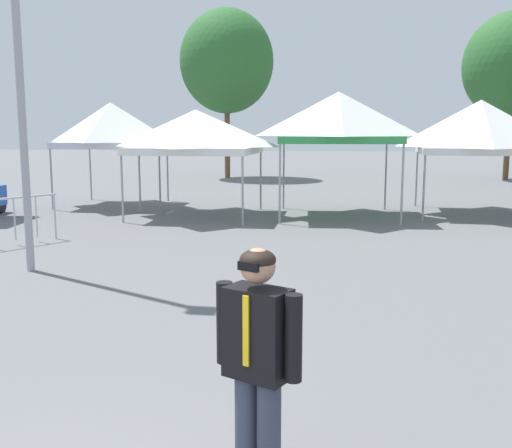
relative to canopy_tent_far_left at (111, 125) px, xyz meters
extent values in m
cylinder|color=#9E9EA3|center=(-1.47, -1.43, -1.60)|extent=(0.06, 0.06, 2.12)
cylinder|color=#9E9EA3|center=(1.43, -1.47, -1.60)|extent=(0.06, 0.06, 2.12)
cylinder|color=#9E9EA3|center=(-1.43, 1.47, -1.60)|extent=(0.06, 0.06, 2.12)
cylinder|color=#9E9EA3|center=(1.47, 1.43, -1.60)|extent=(0.06, 0.06, 2.12)
pyramid|color=white|center=(0.00, 0.00, 0.10)|extent=(3.09, 3.09, 1.29)
cube|color=white|center=(0.00, 0.00, -0.64)|extent=(3.06, 3.06, 0.20)
cylinder|color=#9E9EA3|center=(1.68, -3.64, -1.65)|extent=(0.06, 0.06, 2.03)
cylinder|color=#9E9EA3|center=(5.01, -3.67, -1.65)|extent=(0.06, 0.06, 2.03)
cylinder|color=#9E9EA3|center=(1.71, -0.31, -1.65)|extent=(0.06, 0.06, 2.03)
cylinder|color=#9E9EA3|center=(5.04, -0.34, -1.65)|extent=(0.06, 0.06, 2.03)
pyramid|color=white|center=(3.36, -1.99, -0.10)|extent=(3.53, 3.53, 1.07)
cube|color=white|center=(3.36, -1.99, -0.74)|extent=(3.50, 3.50, 0.20)
cylinder|color=#9E9EA3|center=(5.96, -3.30, -1.49)|extent=(0.06, 0.06, 2.35)
cylinder|color=#9E9EA3|center=(9.18, -3.09, -1.49)|extent=(0.06, 0.06, 2.35)
cylinder|color=#9E9EA3|center=(5.75, -0.08, -1.49)|extent=(0.06, 0.06, 2.35)
cylinder|color=#9E9EA3|center=(8.98, 0.13, -1.49)|extent=(0.06, 0.06, 2.35)
pyramid|color=white|center=(7.47, -1.58, 0.31)|extent=(3.60, 3.60, 1.25)
cube|color=green|center=(7.47, -1.58, -0.42)|extent=(3.57, 3.57, 0.20)
cylinder|color=#9E9EA3|center=(9.87, -2.09, -1.66)|extent=(0.06, 0.06, 2.02)
cylinder|color=#9E9EA3|center=(10.06, 1.21, -1.66)|extent=(0.06, 0.06, 2.02)
pyramid|color=white|center=(11.62, -0.53, 0.04)|extent=(3.67, 3.67, 1.37)
cube|color=white|center=(11.62, -0.53, -0.75)|extent=(3.63, 3.63, 0.20)
cylinder|color=black|center=(-2.72, -2.34, -2.43)|extent=(0.22, 0.49, 0.48)
cylinder|color=#33384C|center=(6.99, -15.54, -2.21)|extent=(0.16, 0.16, 0.92)
cylinder|color=#33384C|center=(7.15, -15.62, -2.21)|extent=(0.16, 0.16, 0.92)
cube|color=black|center=(7.07, -15.58, -1.45)|extent=(0.48, 0.40, 0.60)
cylinder|color=black|center=(6.83, -15.46, -1.43)|extent=(0.11, 0.11, 0.56)
cylinder|color=black|center=(7.31, -15.69, -1.43)|extent=(0.11, 0.11, 0.56)
sphere|color=tan|center=(7.07, -15.58, -1.00)|extent=(0.23, 0.23, 0.23)
ellipsoid|color=black|center=(7.07, -15.58, -0.96)|extent=(0.23, 0.23, 0.14)
cube|color=black|center=(7.02, -15.67, -0.99)|extent=(0.15, 0.09, 0.06)
cube|color=yellow|center=(7.01, -15.69, -1.40)|extent=(0.04, 0.03, 0.46)
cylinder|color=#9E9EA3|center=(2.06, -9.34, 1.73)|extent=(0.14, 0.14, 8.78)
cylinder|color=brown|center=(1.59, 12.16, -0.62)|extent=(0.28, 0.28, 4.08)
ellipsoid|color=#2D662D|center=(1.59, 12.16, 3.35)|extent=(4.84, 4.84, 5.32)
cylinder|color=brown|center=(15.90, 12.95, -0.80)|extent=(0.28, 0.28, 3.73)
ellipsoid|color=#2D662D|center=(15.90, 12.95, 3.00)|extent=(4.83, 4.83, 5.32)
cylinder|color=#B7BABF|center=(0.51, -7.12, -1.62)|extent=(1.12, 1.83, 0.05)
cylinder|color=#B7BABF|center=(1.02, -6.26, -2.14)|extent=(0.04, 0.04, 1.05)
cylinder|color=#B7BABF|center=(0.78, -6.67, -2.09)|extent=(0.04, 0.04, 0.92)
cylinder|color=#B7BABF|center=(0.51, -7.12, -2.09)|extent=(0.04, 0.04, 0.92)
camera|label=1|loc=(7.59, -19.27, -0.14)|focal=42.21mm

